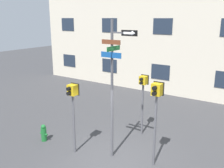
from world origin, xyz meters
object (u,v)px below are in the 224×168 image
(pedestrian_signal_left, at_px, (73,100))
(pedestrian_signal_right, at_px, (156,102))
(pedestrian_signal_across, at_px, (143,89))
(street_sign_pole, at_px, (114,81))
(fire_hydrant, at_px, (44,133))

(pedestrian_signal_left, height_order, pedestrian_signal_right, pedestrian_signal_right)
(pedestrian_signal_left, bearing_deg, pedestrian_signal_across, 63.37)
(street_sign_pole, distance_m, pedestrian_signal_left, 1.66)
(pedestrian_signal_left, distance_m, pedestrian_signal_right, 2.92)
(street_sign_pole, bearing_deg, fire_hydrant, -169.30)
(fire_hydrant, bearing_deg, street_sign_pole, 10.70)
(street_sign_pole, distance_m, pedestrian_signal_across, 2.35)
(pedestrian_signal_left, height_order, pedestrian_signal_across, pedestrian_signal_left)
(pedestrian_signal_right, distance_m, pedestrian_signal_across, 2.37)
(pedestrian_signal_right, bearing_deg, fire_hydrant, -168.79)
(street_sign_pole, bearing_deg, pedestrian_signal_across, 89.93)
(street_sign_pole, bearing_deg, pedestrian_signal_right, 12.29)
(street_sign_pole, distance_m, fire_hydrant, 3.95)
(pedestrian_signal_across, bearing_deg, pedestrian_signal_right, -53.07)
(street_sign_pole, height_order, pedestrian_signal_left, street_sign_pole)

